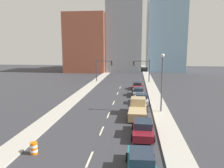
# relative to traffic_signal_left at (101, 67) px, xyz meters

# --- Properties ---
(sidewalk_left) EXTENTS (2.21, 99.72, 0.15)m
(sidewalk_left) POSITION_rel_traffic_signal_left_xyz_m (-1.40, 2.85, -3.55)
(sidewalk_left) COLOR #ADA89E
(sidewalk_left) RESTS_ON ground
(sidewalk_right) EXTENTS (2.21, 99.72, 0.15)m
(sidewalk_right) POSITION_rel_traffic_signal_left_xyz_m (11.90, 2.85, -3.55)
(sidewalk_right) COLOR #ADA89E
(sidewalk_right) RESTS_ON ground
(lane_stripe_at_9m) EXTENTS (0.16, 2.40, 0.01)m
(lane_stripe_at_9m) POSITION_rel_traffic_signal_left_xyz_m (5.25, -38.25, -3.63)
(lane_stripe_at_9m) COLOR beige
(lane_stripe_at_9m) RESTS_ON ground
(lane_stripe_at_15m) EXTENTS (0.16, 2.40, 0.01)m
(lane_stripe_at_15m) POSITION_rel_traffic_signal_left_xyz_m (5.25, -32.51, -3.63)
(lane_stripe_at_15m) COLOR beige
(lane_stripe_at_15m) RESTS_ON ground
(lane_stripe_at_20m) EXTENTS (0.16, 2.40, 0.01)m
(lane_stripe_at_20m) POSITION_rel_traffic_signal_left_xyz_m (5.25, -27.26, -3.63)
(lane_stripe_at_20m) COLOR beige
(lane_stripe_at_20m) RESTS_ON ground
(lane_stripe_at_26m) EXTENTS (0.16, 2.40, 0.01)m
(lane_stripe_at_26m) POSITION_rel_traffic_signal_left_xyz_m (5.25, -20.90, -3.63)
(lane_stripe_at_26m) COLOR beige
(lane_stripe_at_26m) RESTS_ON ground
(lane_stripe_at_33m) EXTENTS (0.16, 2.40, 0.01)m
(lane_stripe_at_33m) POSITION_rel_traffic_signal_left_xyz_m (5.25, -13.82, -3.63)
(lane_stripe_at_33m) COLOR beige
(lane_stripe_at_33m) RESTS_ON ground
(lane_stripe_at_39m) EXTENTS (0.16, 2.40, 0.01)m
(lane_stripe_at_39m) POSITION_rel_traffic_signal_left_xyz_m (5.25, -7.55, -3.63)
(lane_stripe_at_39m) COLOR beige
(lane_stripe_at_39m) RESTS_ON ground
(building_brick_left) EXTENTS (14.00, 16.00, 20.05)m
(building_brick_left) POSITION_rel_traffic_signal_left_xyz_m (-9.00, 25.65, 6.39)
(building_brick_left) COLOR #9E513D
(building_brick_left) RESTS_ON ground
(building_office_center) EXTENTS (12.00, 20.00, 24.47)m
(building_office_center) POSITION_rel_traffic_signal_left_xyz_m (4.20, 29.65, 8.60)
(building_office_center) COLOR gray
(building_office_center) RESTS_ON ground
(building_glass_right) EXTENTS (13.00, 20.00, 33.46)m
(building_glass_right) POSITION_rel_traffic_signal_left_xyz_m (19.06, 33.65, 13.10)
(building_glass_right) COLOR #7A9EB7
(building_glass_right) RESTS_ON ground
(traffic_signal_left) EXTENTS (4.05, 0.35, 5.60)m
(traffic_signal_left) POSITION_rel_traffic_signal_left_xyz_m (0.00, 0.00, 0.00)
(traffic_signal_left) COLOR #38383D
(traffic_signal_left) RESTS_ON ground
(traffic_signal_right) EXTENTS (4.05, 0.35, 5.60)m
(traffic_signal_right) POSITION_rel_traffic_signal_left_xyz_m (10.53, 0.00, 0.00)
(traffic_signal_right) COLOR #38383D
(traffic_signal_right) RESTS_ON ground
(traffic_barrel) EXTENTS (0.56, 0.56, 0.95)m
(traffic_barrel) POSITION_rel_traffic_signal_left_xyz_m (0.74, -37.91, -3.16)
(traffic_barrel) COLOR orange
(traffic_barrel) RESTS_ON ground
(street_lamp) EXTENTS (0.44, 0.44, 7.56)m
(street_lamp) POSITION_rel_traffic_signal_left_xyz_m (11.89, -25.28, 0.80)
(street_lamp) COLOR #4C4C51
(street_lamp) RESTS_ON ground
(sedan_teal) EXTENTS (2.21, 4.71, 1.47)m
(sedan_teal) POSITION_rel_traffic_signal_left_xyz_m (9.05, -39.66, -2.96)
(sedan_teal) COLOR #196B75
(sedan_teal) RESTS_ON ground
(sedan_maroon) EXTENTS (2.14, 4.61, 1.48)m
(sedan_maroon) POSITION_rel_traffic_signal_left_xyz_m (9.32, -33.24, -2.96)
(sedan_maroon) COLOR maroon
(sedan_maroon) RESTS_ON ground
(pickup_truck_tan) EXTENTS (2.47, 6.16, 2.10)m
(pickup_truck_tan) POSITION_rel_traffic_signal_left_xyz_m (8.89, -27.03, -2.78)
(pickup_truck_tan) COLOR tan
(pickup_truck_tan) RESTS_ON ground
(sedan_silver) EXTENTS (2.25, 4.26, 1.48)m
(sedan_silver) POSITION_rel_traffic_signal_left_xyz_m (9.45, -20.92, -2.95)
(sedan_silver) COLOR #B2B2BC
(sedan_silver) RESTS_ON ground
(sedan_gray) EXTENTS (2.27, 4.82, 1.43)m
(sedan_gray) POSITION_rel_traffic_signal_left_xyz_m (9.00, -15.20, -2.97)
(sedan_gray) COLOR slate
(sedan_gray) RESTS_ON ground
(sedan_red) EXTENTS (2.29, 4.31, 1.41)m
(sedan_red) POSITION_rel_traffic_signal_left_xyz_m (8.93, -8.92, -2.98)
(sedan_red) COLOR red
(sedan_red) RESTS_ON ground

